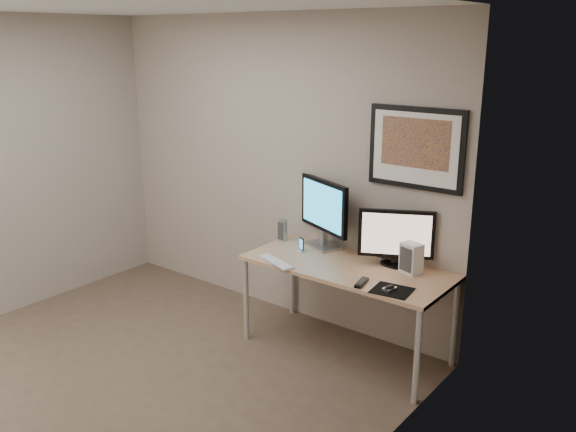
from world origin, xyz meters
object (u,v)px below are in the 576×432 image
(monitor_large, at_px, (324,210))
(monitor_tv, at_px, (396,237))
(desk, at_px, (347,273))
(framed_art, at_px, (416,148))
(speaker_left, at_px, (283,230))
(phone_dock, at_px, (302,245))
(fan_unit, at_px, (411,258))
(speaker_right, at_px, (383,247))
(keyboard, at_px, (276,262))

(monitor_large, relative_size, monitor_tv, 1.14)
(desk, xyz_separation_m, framed_art, (0.35, 0.33, 0.96))
(speaker_left, xyz_separation_m, phone_dock, (0.30, -0.14, -0.03))
(framed_art, relative_size, speaker_left, 4.11)
(fan_unit, bearing_deg, phone_dock, -153.20)
(monitor_large, relative_size, phone_dock, 4.90)
(framed_art, distance_m, monitor_large, 0.94)
(monitor_large, relative_size, speaker_right, 3.06)
(framed_art, relative_size, phone_dock, 6.22)
(monitor_tv, relative_size, keyboard, 1.31)
(framed_art, xyz_separation_m, speaker_left, (-1.10, -0.16, -0.80))
(phone_dock, bearing_deg, framed_art, 42.04)
(speaker_right, distance_m, phone_dock, 0.65)
(speaker_right, height_order, phone_dock, speaker_right)
(monitor_large, bearing_deg, speaker_right, 29.22)
(phone_dock, distance_m, fan_unit, 0.91)
(keyboard, bearing_deg, fan_unit, 44.59)
(monitor_tv, height_order, fan_unit, monitor_tv)
(phone_dock, height_order, keyboard, phone_dock)
(monitor_tv, xyz_separation_m, phone_dock, (-0.75, -0.17, -0.18))
(desk, relative_size, keyboard, 4.06)
(speaker_left, height_order, keyboard, speaker_left)
(monitor_tv, distance_m, speaker_left, 1.06)
(monitor_tv, distance_m, phone_dock, 0.79)
(framed_art, bearing_deg, keyboard, -142.82)
(speaker_left, bearing_deg, desk, -16.42)
(monitor_large, relative_size, speaker_left, 3.24)
(framed_art, height_order, monitor_tv, framed_art)
(speaker_left, xyz_separation_m, speaker_right, (0.89, 0.13, 0.01))
(framed_art, xyz_separation_m, fan_unit, (0.10, -0.17, -0.78))
(desk, xyz_separation_m, monitor_tv, (0.29, 0.20, 0.30))
(speaker_left, relative_size, phone_dock, 1.51)
(keyboard, bearing_deg, phone_dock, 106.29)
(monitor_large, relative_size, fan_unit, 2.61)
(framed_art, distance_m, speaker_right, 0.82)
(phone_dock, bearing_deg, fan_unit, 29.43)
(desk, xyz_separation_m, keyboard, (-0.47, -0.29, 0.07))
(keyboard, bearing_deg, monitor_tv, 51.54)
(monitor_tv, bearing_deg, monitor_large, 150.15)
(phone_dock, height_order, fan_unit, fan_unit)
(desk, relative_size, framed_art, 2.13)
(monitor_large, bearing_deg, monitor_tv, 19.38)
(desk, xyz_separation_m, speaker_right, (0.14, 0.30, 0.16))
(framed_art, bearing_deg, monitor_tv, -113.20)
(fan_unit, bearing_deg, desk, -142.09)
(speaker_left, relative_size, speaker_right, 0.95)
(desk, relative_size, speaker_left, 8.77)
(speaker_right, relative_size, keyboard, 0.49)
(framed_art, relative_size, keyboard, 1.91)
(speaker_right, bearing_deg, phone_dock, -147.13)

